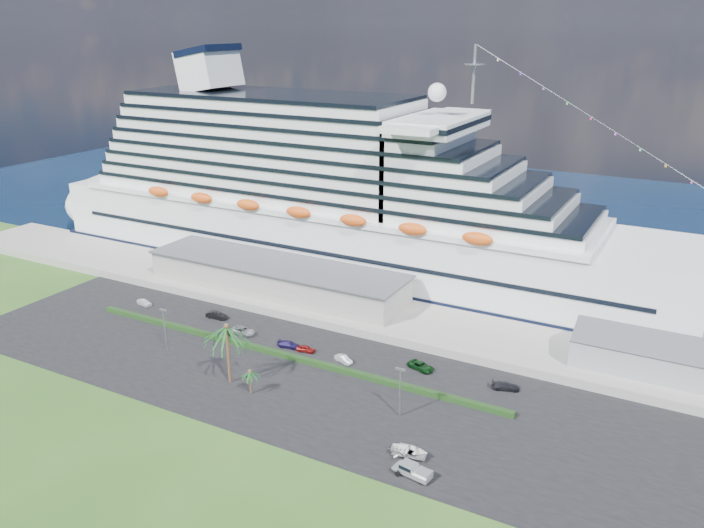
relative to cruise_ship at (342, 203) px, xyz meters
The scene contains 22 objects.
ground 69.56m from the cruise_ship, 71.40° to the right, with size 420.00×420.00×0.00m, color #28511B.
asphalt_lot 59.58m from the cruise_ship, 67.89° to the right, with size 140.00×38.00×0.12m, color black.
wharf 35.90m from the cruise_ship, 48.10° to the right, with size 240.00×20.00×1.80m, color gray.
water 71.40m from the cruise_ship, 71.93° to the left, with size 420.00×160.00×0.02m, color #0B1832.
cruise_ship is the anchor object (origin of this frame).
terminal_building 26.92m from the cruise_ship, 98.22° to the right, with size 61.00×15.00×6.30m.
port_shed 78.32m from the cruise_ship, 18.08° to the right, with size 24.00×12.31×7.37m.
hedge 52.41m from the cruise_ship, 74.26° to the right, with size 88.00×1.10×0.90m, color black.
lamp_post_left 57.50m from the cruise_ship, 96.59° to the right, with size 1.60×0.35×8.27m.
lamp_post_right 70.64m from the cruise_ship, 53.44° to the right, with size 1.60×0.35×8.27m.
palm_tall 61.56m from the cruise_ship, 79.12° to the right, with size 8.82×8.82×11.13m.
palm_short 65.13m from the cruise_ship, 74.52° to the right, with size 3.53×3.53×4.56m.
parked_car_0 51.84m from the cruise_ship, 121.58° to the right, with size 1.57×3.91×1.33m, color white.
parked_car_1 43.78m from the cruise_ship, 100.50° to the right, with size 1.60×4.60×1.52m, color black.
parked_car_2 46.49m from the cruise_ship, 87.38° to the right, with size 2.36×5.12×1.42m, color gray.
parked_car_3 48.86m from the cruise_ship, 73.44° to the right, with size 1.76×4.33×1.26m, color #1B1448.
parked_car_4 50.02m from the cruise_ship, 69.04° to the right, with size 1.46×3.62×1.23m, color maroon.
parked_car_5 53.56m from the cruise_ship, 60.57° to the right, with size 1.31×3.75×1.23m, color silver.
parked_car_6 58.04m from the cruise_ship, 46.36° to the right, with size 2.30×5.00×1.39m, color black.
parked_car_7 68.95m from the cruise_ship, 36.78° to the right, with size 1.88×4.62×1.34m, color black.
pickup_truck 86.27m from the cruise_ship, 54.41° to the right, with size 5.52×2.74×1.86m.
boat_trailer 82.15m from the cruise_ship, 54.07° to the right, with size 6.25×4.59×1.73m.
Camera 1 is at (57.88, -77.37, 58.10)m, focal length 35.00 mm.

